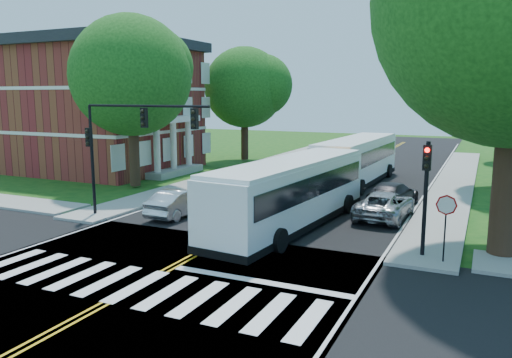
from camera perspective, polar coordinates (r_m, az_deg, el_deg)
The scene contains 21 objects.
ground at distance 17.68m, azimuth -12.43°, elevation -11.37°, with size 140.00×140.00×0.00m, color #124814.
road at distance 33.26m, azimuth 6.63°, elevation -1.36°, with size 14.00×96.00×0.01m, color black.
cross_road at distance 17.67m, azimuth -12.43°, elevation -11.35°, with size 60.00×12.00×0.01m, color black.
center_line at distance 37.02m, azimuth 8.58°, elevation -0.28°, with size 0.36×70.00×0.01m, color gold.
edge_line_w at distance 39.43m, azimuth -0.94°, elevation 0.42°, with size 0.12×70.00×0.01m, color silver.
edge_line_e at distance 35.76m, azimuth 19.09°, elevation -1.04°, with size 0.12×70.00×0.01m, color silver.
crosswalk at distance 17.31m, azimuth -13.45°, elevation -11.82°, with size 12.60×3.00×0.01m, color silver.
stop_bar at distance 17.25m, azimuth 0.40°, elevation -11.61°, with size 6.60×0.40×0.01m, color silver.
sidewalk_nw at distance 42.74m, azimuth -1.00°, elevation 1.21°, with size 2.60×40.00×0.15m, color gray.
sidewalk_ne at distance 38.59m, azimuth 21.78°, elevation -0.37°, with size 2.60×40.00×0.15m, color gray.
tree_west_near at distance 34.68m, azimuth -14.08°, elevation 11.36°, with size 8.00×8.00×11.40m.
tree_west_far at distance 47.98m, azimuth -1.32°, elevation 10.40°, with size 7.60×7.60×10.67m.
brick_building at distance 46.09m, azimuth -19.49°, elevation 7.95°, with size 20.00×13.00×10.80m.
signal_nw at distance 25.29m, azimuth -14.57°, elevation 4.99°, with size 7.15×0.46×5.66m.
signal_ne at distance 19.86m, azimuth 18.85°, elevation -0.48°, with size 0.30×0.46×4.40m.
stop_sign at distance 19.52m, azimuth 20.89°, elevation -3.56°, with size 0.76×0.08×2.53m.
bus_lead at distance 23.72m, azimuth 4.04°, elevation -1.49°, with size 3.89×12.70×3.24m.
bus_follow at distance 36.02m, azimuth 11.47°, elevation 2.13°, with size 3.46×12.70×3.26m.
hatchback at distance 26.42m, azimuth -8.68°, elevation -2.65°, with size 1.51×4.32×1.42m, color #B9BCC1.
suv at distance 26.41m, azimuth 14.50°, elevation -2.88°, with size 2.31×5.01×1.39m, color #A2A4A9.
dark_sedan at distance 29.37m, azimuth 15.30°, elevation -1.68°, with size 1.96×4.81×1.40m, color black.
Camera 1 is at (10.16, -13.05, 6.23)m, focal length 35.00 mm.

